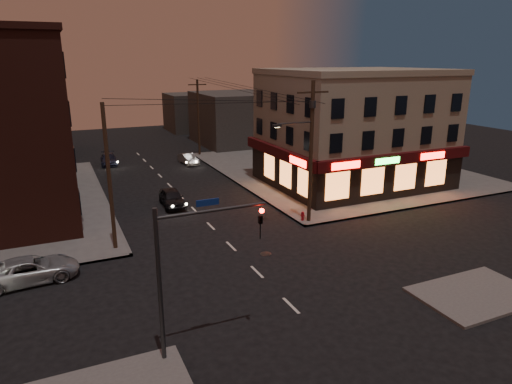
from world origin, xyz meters
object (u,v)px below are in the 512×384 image
suv_cross (30,270)px  sedan_near (172,198)px  sedan_mid (188,159)px  fire_hydrant (303,215)px  sedan_far (109,159)px

suv_cross → sedan_near: bearing=-51.1°
sedan_near → sedan_mid: size_ratio=1.12×
suv_cross → fire_hydrant: suv_cross is taller
suv_cross → sedan_mid: (15.72, 23.95, -0.08)m
sedan_near → sedan_mid: sedan_near is taller
sedan_far → fire_hydrant: (10.49, -25.41, -0.08)m
suv_cross → sedan_near: size_ratio=1.20×
sedan_near → fire_hydrant: sedan_near is taller
sedan_mid → sedan_near: bearing=-117.3°
suv_cross → fire_hydrant: 18.05m
fire_hydrant → suv_cross: bearing=-173.6°
suv_cross → fire_hydrant: bearing=-88.3°
sedan_far → sedan_near: bearing=-76.8°
sedan_near → sedan_far: (-2.75, 17.72, -0.09)m
fire_hydrant → sedan_mid: bearing=95.8°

